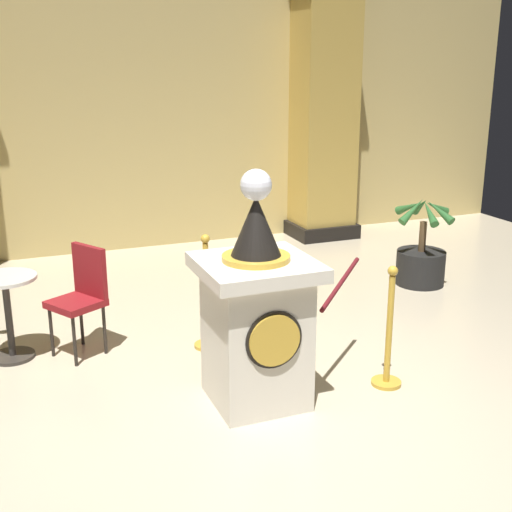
{
  "coord_description": "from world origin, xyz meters",
  "views": [
    {
      "loc": [
        -1.85,
        -3.98,
        2.48
      ],
      "look_at": [
        -0.16,
        0.25,
        1.14
      ],
      "focal_mm": 46.54,
      "sensor_mm": 36.0,
      "label": 1
    }
  ],
  "objects_px": {
    "potted_palm_right": "(421,258)",
    "cafe_table": "(8,307)",
    "pedestal_clock": "(256,316)",
    "stanchion_far": "(207,308)",
    "cafe_chair_red": "(82,291)",
    "stanchion_near": "(388,345)"
  },
  "relations": [
    {
      "from": "stanchion_near",
      "to": "pedestal_clock",
      "type": "bearing_deg",
      "value": 171.66
    },
    {
      "from": "stanchion_far",
      "to": "cafe_chair_red",
      "type": "relative_size",
      "value": 1.1
    },
    {
      "from": "pedestal_clock",
      "to": "cafe_table",
      "type": "xyz_separation_m",
      "value": [
        -1.69,
        1.48,
        -0.21
      ]
    },
    {
      "from": "pedestal_clock",
      "to": "potted_palm_right",
      "type": "xyz_separation_m",
      "value": [
        2.79,
        1.85,
        -0.38
      ]
    },
    {
      "from": "potted_palm_right",
      "to": "cafe_table",
      "type": "height_order",
      "value": "potted_palm_right"
    },
    {
      "from": "stanchion_far",
      "to": "cafe_chair_red",
      "type": "height_order",
      "value": "stanchion_far"
    },
    {
      "from": "potted_palm_right",
      "to": "cafe_table",
      "type": "xyz_separation_m",
      "value": [
        -4.48,
        -0.37,
        0.16
      ]
    },
    {
      "from": "stanchion_far",
      "to": "cafe_chair_red",
      "type": "distance_m",
      "value": 1.09
    },
    {
      "from": "pedestal_clock",
      "to": "stanchion_far",
      "type": "bearing_deg",
      "value": 92.41
    },
    {
      "from": "cafe_table",
      "to": "pedestal_clock",
      "type": "bearing_deg",
      "value": -41.16
    },
    {
      "from": "cafe_table",
      "to": "cafe_chair_red",
      "type": "xyz_separation_m",
      "value": [
        0.62,
        -0.11,
        0.1
      ]
    },
    {
      "from": "stanchion_near",
      "to": "stanchion_far",
      "type": "xyz_separation_m",
      "value": [
        -1.1,
        1.23,
        0.03
      ]
    },
    {
      "from": "pedestal_clock",
      "to": "cafe_chair_red",
      "type": "xyz_separation_m",
      "value": [
        -1.08,
        1.37,
        -0.11
      ]
    },
    {
      "from": "cafe_table",
      "to": "cafe_chair_red",
      "type": "bearing_deg",
      "value": -10.3
    },
    {
      "from": "pedestal_clock",
      "to": "potted_palm_right",
      "type": "height_order",
      "value": "pedestal_clock"
    },
    {
      "from": "potted_palm_right",
      "to": "cafe_table",
      "type": "relative_size",
      "value": 1.4
    },
    {
      "from": "pedestal_clock",
      "to": "stanchion_near",
      "type": "xyz_separation_m",
      "value": [
        1.06,
        -0.15,
        -0.34
      ]
    },
    {
      "from": "cafe_chair_red",
      "to": "stanchion_near",
      "type": "bearing_deg",
      "value": -35.49
    },
    {
      "from": "stanchion_near",
      "to": "potted_palm_right",
      "type": "distance_m",
      "value": 2.65
    },
    {
      "from": "stanchion_near",
      "to": "potted_palm_right",
      "type": "relative_size",
      "value": 0.95
    },
    {
      "from": "stanchion_near",
      "to": "cafe_table",
      "type": "height_order",
      "value": "stanchion_near"
    },
    {
      "from": "potted_palm_right",
      "to": "pedestal_clock",
      "type": "bearing_deg",
      "value": -146.37
    }
  ]
}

